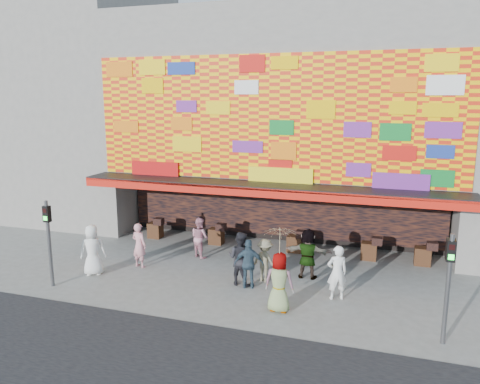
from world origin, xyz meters
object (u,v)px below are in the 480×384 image
at_px(signal_right, 449,277).
at_px(ped_g, 279,282).
at_px(ped_a, 93,250).
at_px(ped_f, 308,254).
at_px(ped_e, 249,264).
at_px(ped_h, 337,273).
at_px(ped_c, 240,258).
at_px(signal_left, 49,234).
at_px(ped_b, 139,245).
at_px(ped_d, 265,261).
at_px(ped_i, 200,237).
at_px(parasol, 280,243).

bearing_deg(signal_right, ped_g, 173.48).
bearing_deg(signal_right, ped_a, 173.41).
distance_m(ped_a, ped_f, 7.76).
distance_m(ped_a, ped_e, 5.78).
height_order(ped_f, ped_h, ped_f).
height_order(ped_a, ped_e, ped_a).
bearing_deg(signal_right, ped_c, 161.32).
relative_size(signal_left, ped_b, 1.75).
bearing_deg(ped_f, ped_b, 7.97).
bearing_deg(signal_right, signal_left, 180.00).
height_order(signal_right, ped_d, signal_right).
bearing_deg(ped_c, ped_d, -134.40).
distance_m(signal_left, ped_c, 6.52).
relative_size(ped_a, ped_i, 1.15).
xyz_separation_m(ped_a, ped_h, (8.68, 0.59, -0.04)).
bearing_deg(ped_b, ped_a, 58.25).
distance_m(signal_left, signal_right, 12.40).
bearing_deg(ped_i, ped_c, 169.14).
bearing_deg(ped_g, ped_f, -96.10).
bearing_deg(ped_g, ped_i, -41.47).
distance_m(ped_c, parasol, 2.67).
bearing_deg(ped_c, ped_i, -30.44).
relative_size(ped_g, ped_i, 1.13).
relative_size(ped_c, ped_h, 1.05).
xyz_separation_m(ped_h, ped_i, (-5.73, 2.39, -0.08)).
relative_size(ped_c, ped_f, 1.03).
height_order(signal_left, ped_b, signal_left).
height_order(ped_f, parasol, parasol).
relative_size(signal_left, ped_g, 1.63).
height_order(signal_right, ped_c, signal_right).
height_order(ped_b, ped_h, ped_h).
bearing_deg(signal_right, ped_b, 166.30).
bearing_deg(ped_i, ped_e, 170.65).
relative_size(ped_d, ped_i, 0.94).
height_order(signal_left, signal_right, same).
bearing_deg(ped_b, signal_left, 66.31).
distance_m(signal_left, ped_b, 3.35).
height_order(ped_c, ped_i, ped_c).
bearing_deg(ped_e, ped_i, -54.10).
bearing_deg(ped_h, ped_a, -18.36).
xyz_separation_m(ped_b, ped_c, (4.17, -0.42, 0.08)).
bearing_deg(ped_c, ped_h, -171.58).
bearing_deg(signal_left, ped_a, 61.93).
relative_size(ped_b, ped_g, 0.93).
bearing_deg(ped_e, signal_left, 3.14).
xyz_separation_m(signal_right, parasol, (-4.56, 0.52, 0.30)).
relative_size(signal_left, ped_f, 1.65).
relative_size(ped_c, ped_e, 1.10).
relative_size(ped_a, ped_b, 1.09).
height_order(ped_c, ped_h, ped_c).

